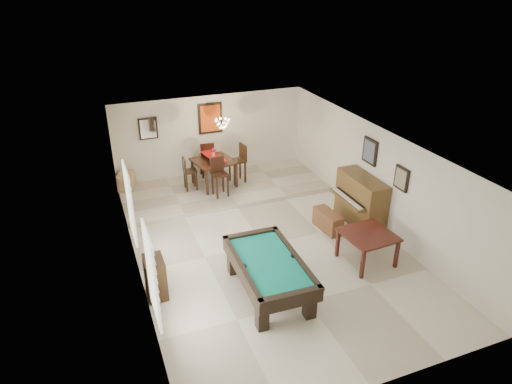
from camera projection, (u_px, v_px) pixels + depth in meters
ground_plane at (265, 245)px, 11.07m from camera, size 6.00×9.00×0.02m
wall_back at (211, 136)px, 14.25m from camera, size 6.00×0.04×2.60m
wall_front at (381, 325)px, 6.73m from camera, size 6.00×0.04×2.60m
wall_left at (133, 220)px, 9.51m from camera, size 0.04×9.00×2.60m
wall_right at (376, 177)px, 11.47m from camera, size 0.04×9.00×2.60m
ceiling at (266, 144)px, 9.91m from camera, size 6.00×9.00×0.04m
dining_step at (224, 188)px, 13.75m from camera, size 6.00×2.50×0.12m
window_left_front at (152, 276)px, 7.64m from camera, size 0.06×1.00×1.70m
window_left_rear at (130, 203)px, 9.98m from camera, size 0.06×1.00×1.70m
pool_table at (269, 277)px, 9.26m from camera, size 1.32×2.35×0.77m
square_table at (367, 248)px, 10.27m from camera, size 1.14×1.14×0.74m
upright_piano at (356, 202)px, 11.66m from camera, size 0.89×1.59×1.32m
piano_bench at (328, 221)px, 11.60m from camera, size 0.43×0.93×0.50m
apothecary_chest at (155, 277)px, 9.17m from camera, size 0.39×0.58×0.87m
dining_table at (214, 171)px, 13.63m from camera, size 1.31×1.31×0.93m
flower_vase at (213, 152)px, 13.37m from camera, size 0.17×0.17×0.26m
dining_chair_south at (220, 177)px, 12.95m from camera, size 0.46×0.46×1.13m
dining_chair_north at (207, 159)px, 14.21m from camera, size 0.46×0.46×1.14m
dining_chair_west at (190, 174)px, 13.37m from camera, size 0.38×0.38×0.99m
dining_chair_east at (237, 164)px, 13.79m from camera, size 0.49×0.49×1.19m
corner_bench at (126, 181)px, 13.50m from camera, size 0.58×0.65×0.49m
chandelier at (222, 120)px, 12.77m from camera, size 0.44×0.44×0.60m
back_painting at (210, 118)px, 13.95m from camera, size 0.75×0.06×0.95m
back_mirror at (148, 128)px, 13.38m from camera, size 0.55×0.06×0.65m
right_picture_upper at (370, 151)px, 11.44m from camera, size 0.06×0.55×0.65m
right_picture_lower at (402, 179)px, 10.44m from camera, size 0.06×0.45×0.55m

